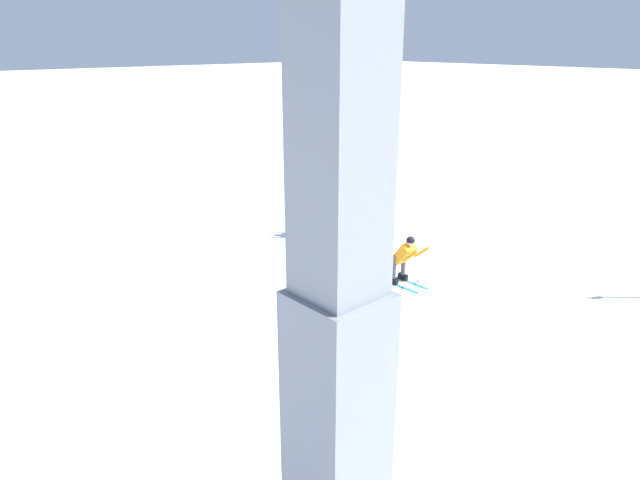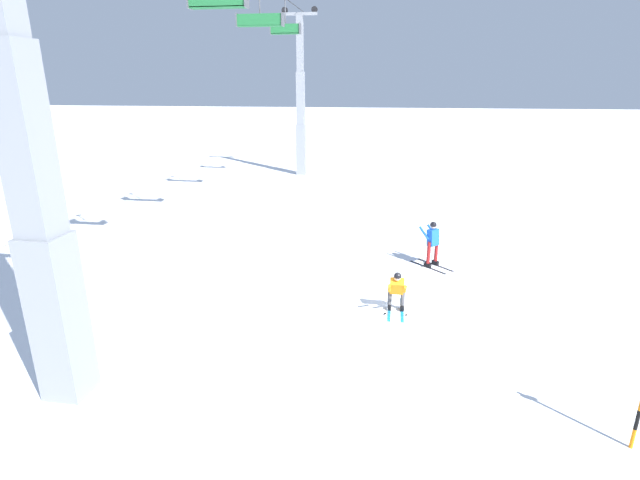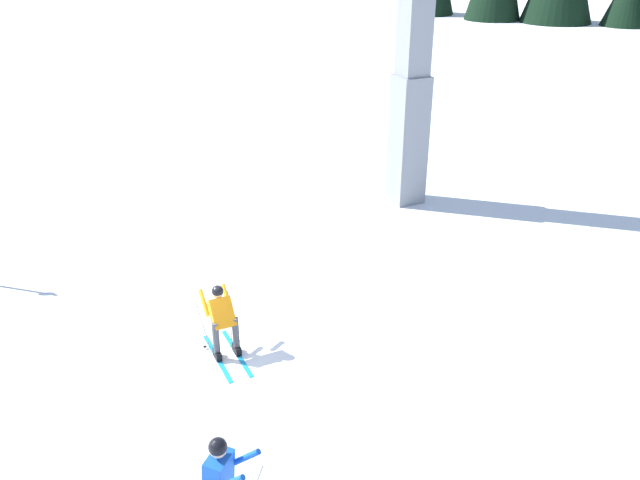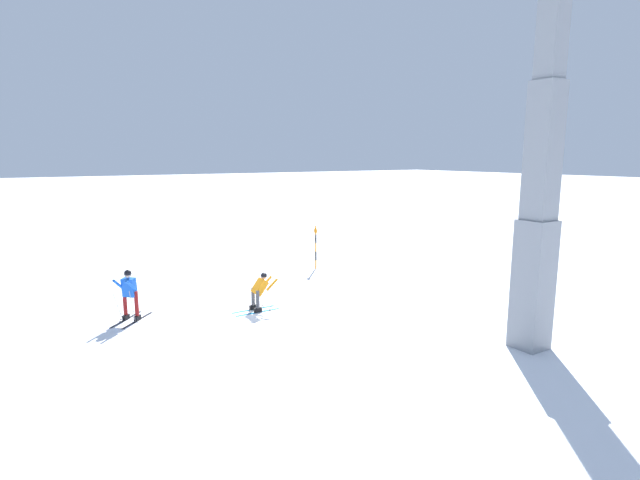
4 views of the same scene
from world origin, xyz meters
name	(u,v)px [view 2 (image 2 of 4)]	position (x,y,z in m)	size (l,w,h in m)	color
ground_plane	(408,316)	(0.00, 0.00, 0.00)	(260.00, 260.00, 0.00)	white
skier_carving_main	(397,289)	(0.19, 0.38, 0.79)	(1.68, 0.71, 1.51)	#198CCC
lift_tower_near	(33,181)	(-4.97, 7.68, 4.86)	(0.88, 2.89, 11.80)	gray
lift_tower_far	(301,108)	(22.92, 7.68, 4.96)	(0.68, 2.56, 11.80)	gray
chairlift_seat_middle	(260,20)	(12.34, 7.68, 9.75)	(0.61, 2.40, 2.28)	black
chairlift_seat_fourth	(285,29)	(18.23, 7.68, 9.91)	(0.61, 1.89, 2.12)	black
skier_distant_uphill	(432,240)	(4.39, -0.94, 1.04)	(1.59, 1.61, 1.80)	black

